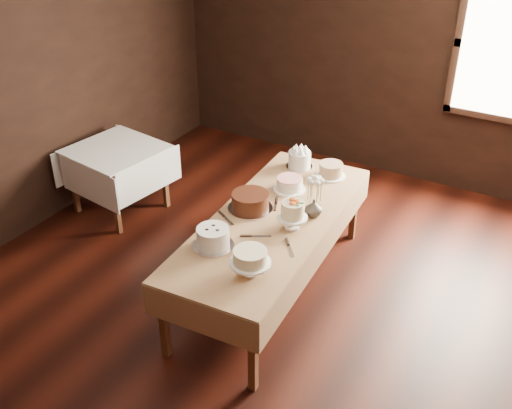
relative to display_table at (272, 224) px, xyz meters
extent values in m
cube|color=black|center=(-0.02, -0.42, -0.66)|extent=(5.00, 6.00, 0.01)
cube|color=black|center=(-0.02, 2.58, 0.74)|extent=(5.00, 0.02, 2.80)
cube|color=#4A2714|center=(-0.30, -1.08, -0.34)|extent=(0.06, 0.06, 0.64)
cube|color=#4A2714|center=(-0.43, 1.03, -0.34)|extent=(0.06, 0.06, 0.64)
cube|color=#4A2714|center=(0.43, -1.03, -0.34)|extent=(0.06, 0.06, 0.64)
cube|color=#4A2714|center=(0.30, 1.08, -0.34)|extent=(0.06, 0.06, 0.64)
cube|color=#4A2714|center=(0.00, 0.00, 0.02)|extent=(0.97, 2.28, 0.04)
cube|color=tan|center=(0.00, 0.00, 0.05)|extent=(1.04, 2.34, 0.01)
cube|color=#4A2714|center=(-2.35, 0.11, -0.34)|extent=(0.05, 0.05, 0.64)
cube|color=#4A2714|center=(-2.25, 0.75, -0.34)|extent=(0.05, 0.05, 0.64)
cube|color=#4A2714|center=(-1.71, 0.01, -0.34)|extent=(0.05, 0.05, 0.64)
cube|color=#4A2714|center=(-1.61, 0.65, -0.34)|extent=(0.05, 0.05, 0.64)
cube|color=#4A2714|center=(-1.98, 0.38, 0.01)|extent=(0.85, 0.85, 0.04)
cube|color=white|center=(-1.98, 0.38, 0.03)|extent=(0.94, 0.94, 0.01)
cylinder|color=silver|center=(-0.21, 0.91, 0.06)|extent=(0.25, 0.25, 0.01)
cylinder|color=silver|center=(-0.21, 0.91, 0.14)|extent=(0.29, 0.29, 0.14)
cylinder|color=white|center=(0.11, 0.89, 0.06)|extent=(0.27, 0.27, 0.01)
cylinder|color=tan|center=(0.11, 0.89, 0.12)|extent=(0.30, 0.30, 0.12)
cylinder|color=white|center=(-0.10, 0.49, 0.06)|extent=(0.28, 0.28, 0.01)
cylinder|color=silver|center=(-0.10, 0.49, 0.11)|extent=(0.31, 0.31, 0.09)
cylinder|color=silver|center=(-0.23, 0.04, 0.06)|extent=(0.37, 0.37, 0.01)
cylinder|color=#3E190C|center=(-0.23, 0.04, 0.13)|extent=(0.40, 0.40, 0.13)
cylinder|color=white|center=(0.20, -0.04, 0.11)|extent=(0.24, 0.24, 0.12)
cylinder|color=beige|center=(0.20, -0.04, 0.23)|extent=(0.22, 0.22, 0.13)
cylinder|color=silver|center=(-0.20, -0.56, 0.06)|extent=(0.31, 0.31, 0.01)
cylinder|color=silver|center=(-0.20, -0.56, 0.14)|extent=(0.33, 0.33, 0.14)
cylinder|color=white|center=(0.21, -0.71, 0.11)|extent=(0.29, 0.29, 0.12)
cylinder|color=beige|center=(0.21, -0.71, 0.21)|extent=(0.33, 0.33, 0.09)
cube|color=silver|center=(0.05, -0.26, 0.06)|extent=(0.22, 0.14, 0.01)
cube|color=silver|center=(0.34, -0.32, 0.06)|extent=(0.17, 0.20, 0.01)
cube|color=silver|center=(-0.10, 0.27, 0.06)|extent=(0.12, 0.23, 0.01)
cube|color=silver|center=(0.22, 0.31, 0.06)|extent=(0.12, 0.23, 0.01)
cube|color=silver|center=(-0.28, -0.20, 0.06)|extent=(0.22, 0.14, 0.01)
imported|color=#2D2823|center=(0.26, 0.21, 0.12)|extent=(0.19, 0.19, 0.15)
camera|label=1|loc=(1.95, -3.63, 2.66)|focal=42.70mm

